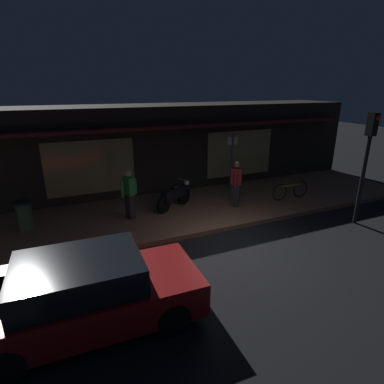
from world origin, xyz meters
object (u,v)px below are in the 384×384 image
object	(u,v)px
parked_car_far	(88,293)
bicycle_parked	(290,190)
traffic_light_pole	(368,150)
person_bystander	(236,183)
sign_post	(232,161)
trash_bin	(25,215)
person_photographer	(129,194)
motorcycle	(175,195)

from	to	relation	value
parked_car_far	bicycle_parked	bearing A→B (deg)	25.44
traffic_light_pole	bicycle_parked	bearing A→B (deg)	106.28
person_bystander	sign_post	distance (m)	1.60
sign_post	trash_bin	bearing A→B (deg)	-175.71
bicycle_parked	person_photographer	distance (m)	6.20
motorcycle	trash_bin	size ratio (longest dim) A/B	1.67
bicycle_parked	traffic_light_pole	world-z (taller)	traffic_light_pole
traffic_light_pole	parked_car_far	xyz separation A→B (m)	(-8.62, -1.34, -1.77)
sign_post	traffic_light_pole	bearing A→B (deg)	-58.45
person_photographer	person_bystander	distance (m)	3.80
trash_bin	person_bystander	bearing A→B (deg)	-6.86
bicycle_parked	person_photographer	xyz separation A→B (m)	(-6.15, 0.58, 0.52)
person_bystander	traffic_light_pole	distance (m)	4.28
bicycle_parked	person_bystander	bearing A→B (deg)	175.82
parked_car_far	motorcycle	bearing A→B (deg)	53.45
person_photographer	person_bystander	size ratio (longest dim) A/B	1.00
trash_bin	parked_car_far	world-z (taller)	parked_car_far
motorcycle	trash_bin	bearing A→B (deg)	178.61
sign_post	parked_car_far	distance (m)	8.19
sign_post	parked_car_far	world-z (taller)	sign_post
motorcycle	bicycle_parked	world-z (taller)	motorcycle
bicycle_parked	parked_car_far	xyz separation A→B (m)	(-7.91, -3.76, 0.20)
person_photographer	sign_post	xyz separation A→B (m)	(4.40, 0.99, 0.48)
traffic_light_pole	sign_post	bearing A→B (deg)	121.55
motorcycle	traffic_light_pole	xyz separation A→B (m)	(5.18, -3.32, 1.83)
motorcycle	parked_car_far	distance (m)	5.79
sign_post	motorcycle	bearing A→B (deg)	-165.94
trash_bin	motorcycle	bearing A→B (deg)	-1.39
person_photographer	parked_car_far	distance (m)	4.70
bicycle_parked	trash_bin	bearing A→B (deg)	173.82
person_photographer	person_bystander	world-z (taller)	same
bicycle_parked	trash_bin	size ratio (longest dim) A/B	1.79
person_photographer	sign_post	bearing A→B (deg)	12.62
trash_bin	traffic_light_pole	bearing A→B (deg)	-18.98
motorcycle	sign_post	bearing A→B (deg)	14.06
person_photographer	person_bystander	bearing A→B (deg)	-6.20
person_bystander	sign_post	world-z (taller)	sign_post
motorcycle	traffic_light_pole	bearing A→B (deg)	-32.65
traffic_light_pole	person_bystander	bearing A→B (deg)	139.78
person_bystander	traffic_light_pole	bearing A→B (deg)	-40.22
sign_post	parked_car_far	bearing A→B (deg)	-139.16
person_photographer	parked_car_far	world-z (taller)	person_photographer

